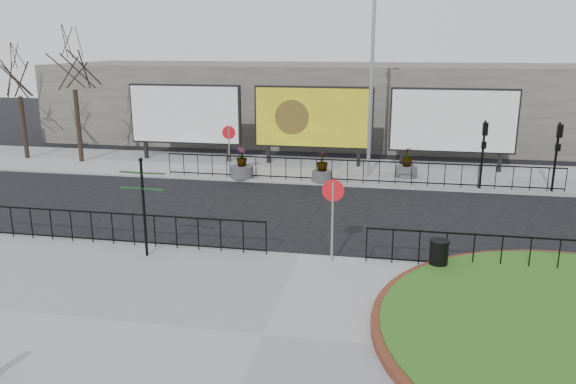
% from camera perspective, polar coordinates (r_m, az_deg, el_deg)
% --- Properties ---
extents(ground, '(90.00, 90.00, 0.00)m').
position_cam_1_polar(ground, '(17.27, 1.27, -6.66)').
color(ground, black).
rests_on(ground, ground).
extents(pavement_near, '(30.00, 10.00, 0.12)m').
position_cam_1_polar(pavement_near, '(12.81, -2.53, -14.50)').
color(pavement_near, gray).
rests_on(pavement_near, ground).
extents(pavement_far, '(44.00, 6.00, 0.12)m').
position_cam_1_polar(pavement_far, '(28.67, 5.21, 2.17)').
color(pavement_far, gray).
rests_on(pavement_far, ground).
extents(railing_near_left, '(10.00, 0.10, 1.10)m').
position_cam_1_polar(railing_near_left, '(18.66, -17.41, -3.52)').
color(railing_near_left, black).
rests_on(railing_near_left, pavement_near).
extents(railing_near_right, '(9.00, 0.10, 1.10)m').
position_cam_1_polar(railing_near_right, '(17.01, 23.37, -5.87)').
color(railing_near_right, black).
rests_on(railing_near_right, pavement_near).
extents(railing_far, '(18.00, 0.10, 1.10)m').
position_cam_1_polar(railing_far, '(25.84, 6.86, 2.10)').
color(railing_far, black).
rests_on(railing_far, pavement_far).
extents(speed_sign_far, '(0.64, 0.07, 2.47)m').
position_cam_1_polar(speed_sign_far, '(26.75, -6.02, 5.28)').
color(speed_sign_far, gray).
rests_on(speed_sign_far, pavement_far).
extents(speed_sign_near, '(0.64, 0.07, 2.47)m').
position_cam_1_polar(speed_sign_near, '(16.16, 4.57, -1.06)').
color(speed_sign_near, gray).
rests_on(speed_sign_near, pavement_near).
extents(billboard_left, '(6.20, 0.31, 4.10)m').
position_cam_1_polar(billboard_left, '(31.12, -10.41, 7.74)').
color(billboard_left, black).
rests_on(billboard_left, pavement_far).
extents(billboard_mid, '(6.20, 0.31, 4.10)m').
position_cam_1_polar(billboard_mid, '(29.36, 2.58, 7.55)').
color(billboard_mid, black).
rests_on(billboard_mid, pavement_far).
extents(billboard_right, '(6.20, 0.31, 4.10)m').
position_cam_1_polar(billboard_right, '(29.21, 16.40, 6.92)').
color(billboard_right, black).
rests_on(billboard_right, pavement_far).
extents(lamp_post, '(0.74, 0.18, 9.23)m').
position_cam_1_polar(lamp_post, '(26.92, 8.50, 11.50)').
color(lamp_post, gray).
rests_on(lamp_post, pavement_far).
extents(signal_pole_a, '(0.22, 0.26, 3.00)m').
position_cam_1_polar(signal_pole_a, '(25.84, 19.26, 4.60)').
color(signal_pole_a, black).
rests_on(signal_pole_a, pavement_far).
extents(signal_pole_b, '(0.22, 0.26, 3.00)m').
position_cam_1_polar(signal_pole_b, '(26.46, 25.70, 4.18)').
color(signal_pole_b, black).
rests_on(signal_pole_b, pavement_far).
extents(tree_left, '(2.00, 2.00, 7.00)m').
position_cam_1_polar(tree_left, '(32.12, -20.77, 9.08)').
color(tree_left, '#2D2119').
rests_on(tree_left, pavement_far).
extents(tree_mid, '(2.00, 2.00, 6.20)m').
position_cam_1_polar(tree_mid, '(34.33, -25.51, 8.24)').
color(tree_mid, '#2D2119').
rests_on(tree_mid, pavement_far).
extents(building_backdrop, '(40.00, 10.00, 5.00)m').
position_cam_1_polar(building_backdrop, '(38.14, 6.79, 9.00)').
color(building_backdrop, slate).
rests_on(building_backdrop, ground).
extents(fingerpost_sign, '(1.42, 0.28, 3.02)m').
position_cam_1_polar(fingerpost_sign, '(17.06, -14.50, -0.54)').
color(fingerpost_sign, black).
rests_on(fingerpost_sign, pavement_near).
extents(litter_bin, '(0.56, 0.56, 0.92)m').
position_cam_1_polar(litter_bin, '(16.37, 15.06, -6.24)').
color(litter_bin, black).
rests_on(litter_bin, pavement_near).
extents(planter_a, '(1.08, 1.08, 1.47)m').
position_cam_1_polar(planter_a, '(26.83, -4.71, 2.47)').
color(planter_a, '#4C4C4F').
rests_on(planter_a, pavement_far).
extents(planter_b, '(0.94, 0.94, 1.44)m').
position_cam_1_polar(planter_b, '(26.08, 3.48, 2.23)').
color(planter_b, '#4C4C4F').
rests_on(planter_b, pavement_far).
extents(planter_c, '(1.00, 1.00, 1.45)m').
position_cam_1_polar(planter_c, '(27.47, 11.97, 2.52)').
color(planter_c, '#4C4C4F').
rests_on(planter_c, pavement_far).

